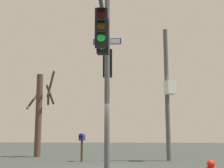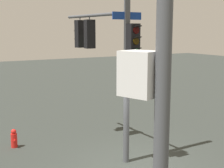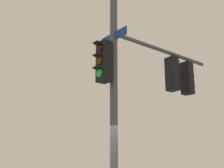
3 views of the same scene
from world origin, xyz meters
TOP-DOWN VIEW (x-y plane):
  - ground_plane at (0.00, 0.00)m, footprint 80.00×80.00m
  - main_signal_pole_assembly at (-1.39, -0.25)m, footprint 4.83×3.34m
  - secondary_pole_assembly at (4.55, -2.75)m, footprint 0.86×0.64m
  - fire_hydrant at (-3.83, -3.04)m, footprint 0.38×0.24m

SIDE VIEW (x-z plane):
  - ground_plane at x=0.00m, z-range 0.00..0.00m
  - fire_hydrant at x=-3.83m, z-range -0.02..0.71m
  - secondary_pole_assembly at x=4.55m, z-range 0.08..7.23m
  - main_signal_pole_assembly at x=-1.39m, z-range 0.37..8.83m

